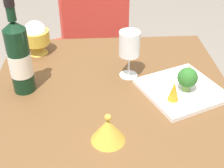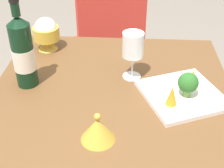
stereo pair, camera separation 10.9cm
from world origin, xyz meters
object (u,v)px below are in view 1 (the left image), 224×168
(rice_bowl_lid, at_px, (108,130))
(serving_plate, at_px, (181,90))
(chair_near_window, at_px, (91,42))
(wine_bottle, at_px, (19,57))
(rice_bowl, at_px, (36,37))
(broccoli_floret, at_px, (187,78))
(carrot_garnish_right, at_px, (174,91))
(carrot_garnish_left, at_px, (189,71))
(wine_glass, at_px, (129,45))

(rice_bowl_lid, bearing_deg, serving_plate, 129.94)
(chair_near_window, distance_m, rice_bowl_lid, 1.09)
(chair_near_window, distance_m, serving_plate, 0.92)
(wine_bottle, distance_m, rice_bowl, 0.28)
(broccoli_floret, xyz_separation_m, carrot_garnish_right, (0.05, -0.06, -0.02))
(serving_plate, distance_m, carrot_garnish_left, 0.08)
(carrot_garnish_left, distance_m, carrot_garnish_right, 0.16)
(wine_glass, xyz_separation_m, rice_bowl_lid, (0.34, -0.09, -0.09))
(chair_near_window, xyz_separation_m, rice_bowl_lid, (1.06, 0.05, 0.25))
(wine_bottle, xyz_separation_m, carrot_garnish_left, (-0.02, 0.59, -0.09))
(serving_plate, distance_m, carrot_garnish_right, 0.09)
(carrot_garnish_left, bearing_deg, wine_bottle, -88.07)
(wine_bottle, bearing_deg, broccoli_floret, 83.91)
(serving_plate, bearing_deg, carrot_garnish_left, 148.39)
(broccoli_floret, bearing_deg, rice_bowl, -121.10)
(chair_near_window, bearing_deg, serving_plate, -93.37)
(rice_bowl_lid, bearing_deg, wine_bottle, -133.63)
(wine_glass, distance_m, carrot_garnish_right, 0.23)
(chair_near_window, height_order, rice_bowl, rice_bowl)
(rice_bowl, distance_m, broccoli_floret, 0.64)
(wine_bottle, xyz_separation_m, rice_bowl_lid, (0.27, 0.28, -0.09))
(chair_near_window, xyz_separation_m, serving_plate, (0.84, 0.32, 0.22))
(chair_near_window, height_order, wine_bottle, wine_bottle)
(rice_bowl_lid, bearing_deg, rice_bowl, -153.28)
(chair_near_window, distance_m, carrot_garnish_right, 0.98)
(carrot_garnish_left, bearing_deg, broccoli_floret, -20.19)
(serving_plate, xyz_separation_m, broccoli_floret, (0.01, 0.01, 0.06))
(chair_near_window, relative_size, carrot_garnish_right, 12.44)
(chair_near_window, xyz_separation_m, wine_bottle, (0.79, -0.23, 0.35))
(wine_glass, distance_m, broccoli_floret, 0.23)
(carrot_garnish_right, bearing_deg, serving_plate, 145.30)
(wine_bottle, bearing_deg, rice_bowl, 177.98)
(serving_plate, bearing_deg, carrot_garnish_right, -34.70)
(chair_near_window, relative_size, rice_bowl_lid, 8.50)
(wine_bottle, height_order, rice_bowl_lid, wine_bottle)
(broccoli_floret, relative_size, carrot_garnish_left, 1.62)
(rice_bowl_lid, height_order, carrot_garnish_right, rice_bowl_lid)
(rice_bowl, relative_size, serving_plate, 0.43)
(rice_bowl, relative_size, carrot_garnish_left, 2.67)
(wine_glass, xyz_separation_m, carrot_garnish_right, (0.18, 0.13, -0.08))
(wine_glass, relative_size, carrot_garnish_left, 3.38)
(chair_near_window, bearing_deg, wine_bottle, -130.32)
(wine_bottle, distance_m, rice_bowl_lid, 0.40)
(rice_bowl, bearing_deg, serving_plate, 59.49)
(wine_bottle, relative_size, carrot_garnish_left, 6.21)
(carrot_garnish_left, bearing_deg, serving_plate, -31.61)
(wine_glass, bearing_deg, chair_near_window, -168.65)
(serving_plate, distance_m, broccoli_floret, 0.06)
(wine_glass, bearing_deg, carrot_garnish_right, 35.41)
(chair_near_window, bearing_deg, wine_glass, -102.83)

